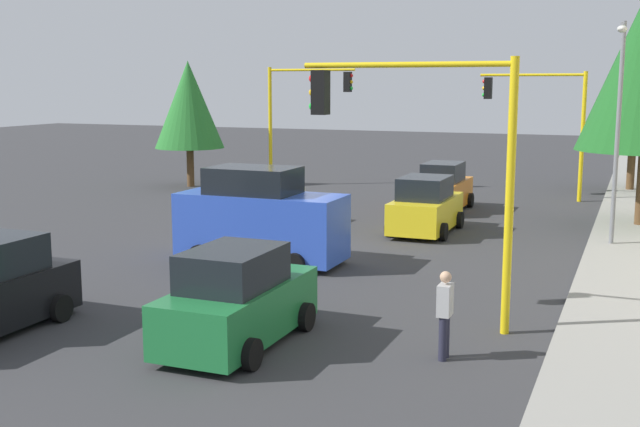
# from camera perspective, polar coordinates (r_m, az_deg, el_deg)

# --- Properties ---
(ground_plane) EXTENTS (120.00, 120.00, 0.00)m
(ground_plane) POSITION_cam_1_polar(r_m,az_deg,el_deg) (24.81, -1.94, -2.61)
(ground_plane) COLOR #353538
(traffic_signal_far_left) EXTENTS (0.36, 4.59, 5.64)m
(traffic_signal_far_left) POSITION_cam_1_polar(r_m,az_deg,el_deg) (36.42, 15.60, 7.23)
(traffic_signal_far_left) COLOR yellow
(traffic_signal_far_left) RESTS_ON ground
(traffic_signal_near_left) EXTENTS (0.36, 4.59, 5.68)m
(traffic_signal_near_left) POSITION_cam_1_polar(r_m,az_deg,el_deg) (16.73, 7.51, 5.41)
(traffic_signal_near_left) COLOR yellow
(traffic_signal_near_left) RESTS_ON ground
(traffic_signal_far_right) EXTENTS (0.36, 4.59, 5.92)m
(traffic_signal_far_right) POSITION_cam_1_polar(r_m,az_deg,el_deg) (39.41, -1.28, 7.97)
(traffic_signal_far_right) COLOR yellow
(traffic_signal_far_right) RESTS_ON ground
(street_lamp_curbside) EXTENTS (2.15, 0.28, 7.00)m
(street_lamp_curbside) POSITION_cam_1_polar(r_m,az_deg,el_deg) (25.78, 20.70, 7.00)
(street_lamp_curbside) COLOR slate
(street_lamp_curbside) RESTS_ON ground
(tree_opposite_side) EXTENTS (3.43, 3.43, 6.23)m
(tree_opposite_side) POSITION_cam_1_polar(r_m,az_deg,el_deg) (40.07, -9.42, 7.71)
(tree_opposite_side) COLOR brown
(tree_opposite_side) RESTS_ON ground
(tree_roadside_far) EXTENTS (4.75, 4.75, 8.71)m
(tree_roadside_far) POSITION_cam_1_polar(r_m,az_deg,el_deg) (40.16, 21.86, 9.55)
(tree_roadside_far) COLOR brown
(tree_roadside_far) RESTS_ON ground
(delivery_van_blue) EXTENTS (2.22, 4.80, 2.77)m
(delivery_van_blue) POSITION_cam_1_polar(r_m,az_deg,el_deg) (22.86, -4.33, -0.39)
(delivery_van_blue) COLOR blue
(delivery_van_blue) RESTS_ON ground
(car_green) EXTENTS (4.06, 2.05, 1.98)m
(car_green) POSITION_cam_1_polar(r_m,az_deg,el_deg) (15.86, -5.98, -6.24)
(car_green) COLOR #1E7238
(car_green) RESTS_ON ground
(car_yellow) EXTENTS (4.01, 2.06, 1.98)m
(car_yellow) POSITION_cam_1_polar(r_m,az_deg,el_deg) (27.67, 7.61, 0.46)
(car_yellow) COLOR yellow
(car_yellow) RESTS_ON ground
(car_white) EXTENTS (4.19, 1.97, 1.98)m
(car_white) POSITION_cam_1_polar(r_m,az_deg,el_deg) (28.86, -4.16, 0.88)
(car_white) COLOR white
(car_white) RESTS_ON ground
(car_orange) EXTENTS (3.89, 1.92, 1.98)m
(car_orange) POSITION_cam_1_polar(r_m,az_deg,el_deg) (32.61, 8.87, 1.77)
(car_orange) COLOR orange
(car_orange) RESTS_ON ground
(pedestrian_crossing) EXTENTS (0.40, 0.24, 1.70)m
(pedestrian_crossing) POSITION_cam_1_polar(r_m,az_deg,el_deg) (15.12, 8.97, -7.04)
(pedestrian_crossing) COLOR #262638
(pedestrian_crossing) RESTS_ON ground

